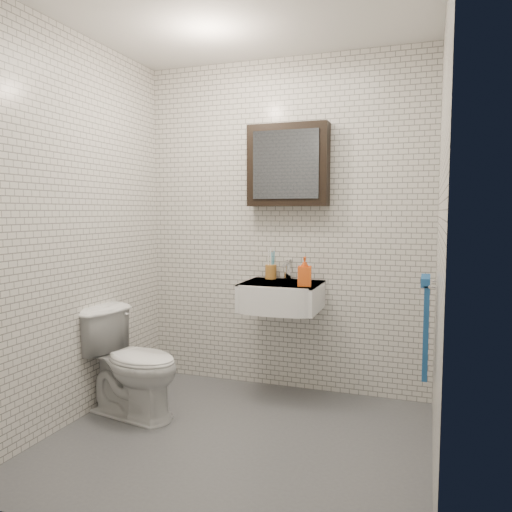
% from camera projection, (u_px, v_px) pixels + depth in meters
% --- Properties ---
extents(ground, '(2.20, 2.00, 0.01)m').
position_uv_depth(ground, '(236.00, 440.00, 2.96)').
color(ground, '#4D5055').
rests_on(ground, ground).
extents(room_shell, '(2.22, 2.02, 2.51)m').
position_uv_depth(room_shell, '(235.00, 193.00, 2.83)').
color(room_shell, silver).
rests_on(room_shell, ground).
extents(washbasin, '(0.55, 0.50, 0.20)m').
position_uv_depth(washbasin, '(280.00, 296.00, 3.57)').
color(washbasin, white).
rests_on(washbasin, room_shell).
extents(faucet, '(0.06, 0.20, 0.15)m').
position_uv_depth(faucet, '(288.00, 271.00, 3.74)').
color(faucet, silver).
rests_on(faucet, washbasin).
extents(mirror_cabinet, '(0.60, 0.15, 0.60)m').
position_uv_depth(mirror_cabinet, '(288.00, 165.00, 3.66)').
color(mirror_cabinet, black).
rests_on(mirror_cabinet, room_shell).
extents(towel_rail, '(0.09, 0.30, 0.58)m').
position_uv_depth(towel_rail, '(426.00, 322.00, 2.88)').
color(towel_rail, silver).
rests_on(towel_rail, room_shell).
extents(toothbrush_cup, '(0.11, 0.11, 0.24)m').
position_uv_depth(toothbrush_cup, '(271.00, 271.00, 3.79)').
color(toothbrush_cup, '#A96E2A').
rests_on(toothbrush_cup, washbasin).
extents(soap_bottle, '(0.11, 0.11, 0.20)m').
position_uv_depth(soap_bottle, '(305.00, 272.00, 3.41)').
color(soap_bottle, orange).
rests_on(soap_bottle, washbasin).
extents(toilet, '(0.77, 0.53, 0.72)m').
position_uv_depth(toilet, '(132.00, 362.00, 3.32)').
color(toilet, white).
rests_on(toilet, ground).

